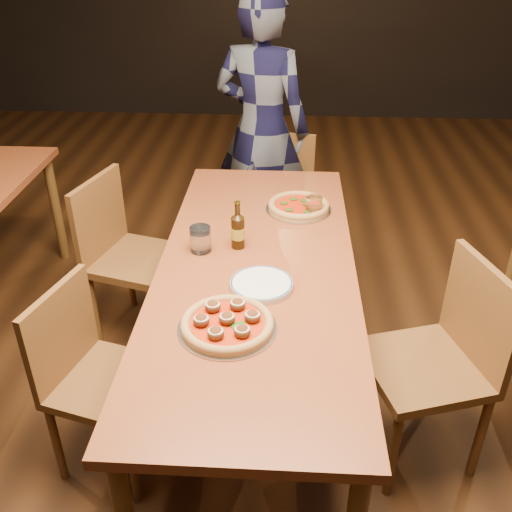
# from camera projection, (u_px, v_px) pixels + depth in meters

# --- Properties ---
(ground) EXTENTS (9.00, 9.00, 0.00)m
(ground) POSITION_uv_depth(u_px,v_px,m) (257.00, 399.00, 2.71)
(ground) COLOR black
(table_main) EXTENTS (0.80, 2.00, 0.75)m
(table_main) POSITION_uv_depth(u_px,v_px,m) (257.00, 279.00, 2.36)
(table_main) COLOR brown
(table_main) RESTS_ON ground
(chair_main_nw) EXTENTS (0.48, 0.48, 0.84)m
(chair_main_nw) POSITION_uv_depth(u_px,v_px,m) (110.00, 382.00, 2.21)
(chair_main_nw) COLOR brown
(chair_main_nw) RESTS_ON ground
(chair_main_sw) EXTENTS (0.53, 0.53, 0.91)m
(chair_main_sw) POSITION_uv_depth(u_px,v_px,m) (138.00, 259.00, 2.93)
(chair_main_sw) COLOR brown
(chair_main_sw) RESTS_ON ground
(chair_main_e) EXTENTS (0.54, 0.54, 0.93)m
(chair_main_e) POSITION_uv_depth(u_px,v_px,m) (424.00, 366.00, 2.22)
(chair_main_e) COLOR brown
(chair_main_e) RESTS_ON ground
(chair_end) EXTENTS (0.47, 0.47, 0.86)m
(chair_end) POSITION_uv_depth(u_px,v_px,m) (277.00, 203.00, 3.56)
(chair_end) COLOR brown
(chair_end) RESTS_ON ground
(pizza_meatball) EXTENTS (0.34, 0.34, 0.06)m
(pizza_meatball) POSITION_uv_depth(u_px,v_px,m) (227.00, 323.00, 1.95)
(pizza_meatball) COLOR #B7B7BF
(pizza_meatball) RESTS_ON table_main
(pizza_margherita) EXTENTS (0.32, 0.32, 0.04)m
(pizza_margherita) POSITION_uv_depth(u_px,v_px,m) (299.00, 206.00, 2.74)
(pizza_margherita) COLOR #B7B7BF
(pizza_margherita) RESTS_ON table_main
(plate_stack) EXTENTS (0.24, 0.24, 0.02)m
(plate_stack) POSITION_uv_depth(u_px,v_px,m) (262.00, 285.00, 2.17)
(plate_stack) COLOR white
(plate_stack) RESTS_ON table_main
(beer_bottle) EXTENTS (0.06, 0.06, 0.21)m
(beer_bottle) POSITION_uv_depth(u_px,v_px,m) (238.00, 232.00, 2.41)
(beer_bottle) COLOR black
(beer_bottle) RESTS_ON table_main
(water_glass) EXTENTS (0.09, 0.09, 0.11)m
(water_glass) POSITION_uv_depth(u_px,v_px,m) (201.00, 239.00, 2.39)
(water_glass) COLOR white
(water_glass) RESTS_ON table_main
(amber_glass) EXTENTS (0.08, 0.08, 0.10)m
(amber_glass) POSITION_uv_depth(u_px,v_px,m) (314.00, 206.00, 2.68)
(amber_glass) COLOR #AA5613
(amber_glass) RESTS_ON table_main
(diner) EXTENTS (0.70, 0.57, 1.67)m
(diner) POSITION_uv_depth(u_px,v_px,m) (262.00, 129.00, 3.53)
(diner) COLOR black
(diner) RESTS_ON ground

